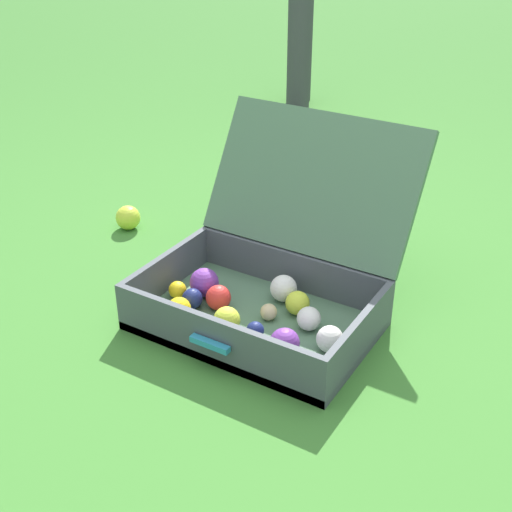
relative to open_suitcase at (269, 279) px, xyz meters
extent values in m
plane|color=#3D7A2D|center=(0.10, -0.15, -0.11)|extent=(16.00, 16.00, 0.00)
cube|color=#4C7051|center=(0.00, -0.08, -0.10)|extent=(0.62, 0.41, 0.03)
cube|color=#4C5156|center=(-0.30, -0.08, -0.04)|extent=(0.02, 0.41, 0.14)
cube|color=#4C5156|center=(0.30, -0.08, -0.04)|extent=(0.02, 0.41, 0.14)
cube|color=#4C5156|center=(0.00, -0.27, -0.04)|extent=(0.58, 0.02, 0.14)
cube|color=#4C5156|center=(0.00, 0.12, -0.04)|extent=(0.58, 0.02, 0.14)
cube|color=#4C7051|center=(0.00, 0.23, 0.20)|extent=(0.62, 0.23, 0.36)
cube|color=teal|center=(0.00, -0.29, -0.03)|extent=(0.11, 0.02, 0.02)
sphere|color=navy|center=(0.05, -0.16, -0.06)|extent=(0.05, 0.05, 0.05)
sphere|color=yellow|center=(-0.24, -0.10, -0.06)|extent=(0.05, 0.05, 0.05)
sphere|color=purple|center=(0.15, -0.18, -0.05)|extent=(0.08, 0.08, 0.08)
sphere|color=#CCDB38|center=(0.09, 0.01, -0.05)|extent=(0.07, 0.07, 0.07)
sphere|color=#CCDB38|center=(-0.03, -0.17, -0.05)|extent=(0.07, 0.07, 0.07)
sphere|color=red|center=(-0.11, -0.09, -0.05)|extent=(0.07, 0.07, 0.07)
sphere|color=yellow|center=(-0.17, -0.18, -0.05)|extent=(0.06, 0.06, 0.06)
sphere|color=white|center=(0.24, -0.10, -0.05)|extent=(0.07, 0.07, 0.07)
sphere|color=#D1B784|center=(0.03, -0.06, -0.06)|extent=(0.05, 0.05, 0.05)
sphere|color=white|center=(0.15, -0.04, -0.05)|extent=(0.06, 0.06, 0.06)
sphere|color=purple|center=(-0.19, -0.05, -0.04)|extent=(0.08, 0.08, 0.08)
sphere|color=white|center=(0.02, 0.04, -0.05)|extent=(0.08, 0.08, 0.08)
sphere|color=navy|center=(-0.18, -0.12, -0.06)|extent=(0.06, 0.06, 0.06)
sphere|color=#CCDB38|center=(-0.68, 0.20, -0.07)|extent=(0.08, 0.08, 0.08)
cylinder|color=#3D3D42|center=(-0.92, 1.89, 0.32)|extent=(0.12, 0.12, 0.87)
cylinder|color=#3D3D42|center=(-0.84, 1.72, 0.32)|extent=(0.12, 0.12, 0.87)
camera|label=1|loc=(0.81, -1.39, 0.97)|focal=48.04mm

